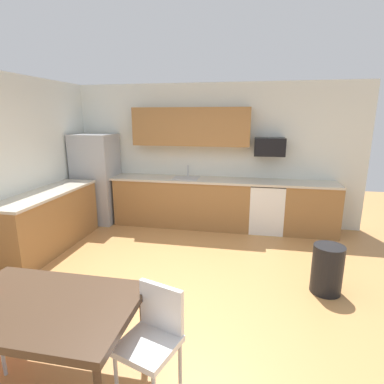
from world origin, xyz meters
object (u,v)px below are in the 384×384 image
(dining_table, at_px, (43,310))
(refrigerator, at_px, (97,179))
(oven_range, at_px, (266,207))
(chair_near_table, at_px, (153,333))
(microwave, at_px, (270,147))
(trash_bin, at_px, (327,269))

(dining_table, bearing_deg, refrigerator, 112.14)
(oven_range, xyz_separation_m, dining_table, (-1.80, -3.84, 0.21))
(chair_near_table, bearing_deg, microwave, 75.73)
(refrigerator, relative_size, chair_near_table, 2.06)
(refrigerator, height_order, chair_near_table, refrigerator)
(oven_range, bearing_deg, microwave, 90.00)
(trash_bin, bearing_deg, microwave, 106.99)
(refrigerator, relative_size, trash_bin, 2.92)
(oven_range, bearing_deg, chair_near_table, -104.63)
(oven_range, height_order, chair_near_table, oven_range)
(refrigerator, distance_m, microwave, 3.40)
(chair_near_table, bearing_deg, refrigerator, 122.88)
(chair_near_table, xyz_separation_m, trash_bin, (1.62, 1.72, -0.20))
(dining_table, relative_size, chair_near_table, 1.65)
(oven_range, relative_size, dining_table, 0.65)
(microwave, distance_m, chair_near_table, 4.09)
(refrigerator, bearing_deg, chair_near_table, -57.12)
(microwave, bearing_deg, dining_table, -114.60)
(refrigerator, xyz_separation_m, microwave, (3.33, 0.18, 0.68))
(microwave, xyz_separation_m, dining_table, (-1.80, -3.94, -0.89))
(microwave, xyz_separation_m, chair_near_table, (-0.97, -3.83, -1.05))
(chair_near_table, relative_size, trash_bin, 1.42)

